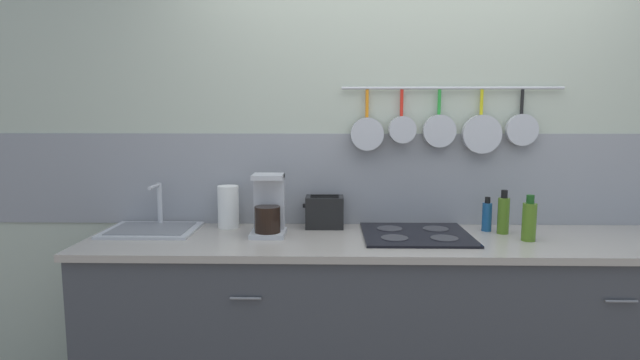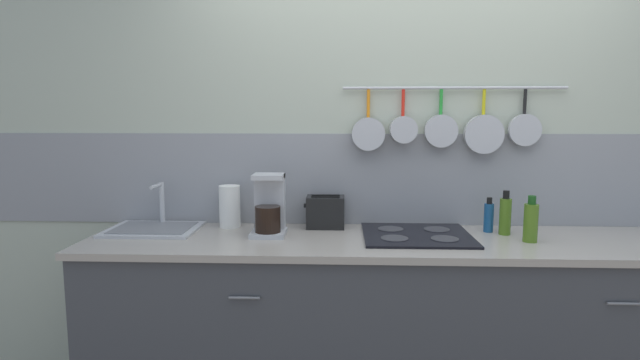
% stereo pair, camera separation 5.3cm
% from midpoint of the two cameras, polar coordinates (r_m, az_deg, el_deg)
% --- Properties ---
extents(wall_back, '(7.20, 0.16, 2.60)m').
position_cam_midpoint_polar(wall_back, '(2.87, 10.98, 1.96)').
color(wall_back, '#B2BCA8').
rests_on(wall_back, ground_plane).
extents(cabinet_base, '(3.32, 0.64, 0.90)m').
position_cam_midpoint_polar(cabinet_base, '(2.72, 11.72, -16.56)').
color(cabinet_base, '#3F4247').
rests_on(cabinet_base, ground_plane).
extents(countertop, '(3.36, 0.66, 0.03)m').
position_cam_midpoint_polar(countertop, '(2.57, 11.99, -7.01)').
color(countertop, '#A59E93').
rests_on(countertop, cabinet_base).
extents(sink_basin, '(0.47, 0.37, 0.24)m').
position_cam_midpoint_polar(sink_basin, '(2.83, -17.92, -5.11)').
color(sink_basin, '#B7BABF').
rests_on(sink_basin, countertop).
extents(paper_towel_roll, '(0.11, 0.11, 0.23)m').
position_cam_midpoint_polar(paper_towel_roll, '(2.79, -9.75, -2.99)').
color(paper_towel_roll, white).
rests_on(paper_towel_roll, countertop).
extents(coffee_maker, '(0.17, 0.19, 0.32)m').
position_cam_midpoint_polar(coffee_maker, '(2.59, -5.27, -3.38)').
color(coffee_maker, '#B7BABF').
rests_on(coffee_maker, countertop).
extents(toaster, '(0.22, 0.14, 0.18)m').
position_cam_midpoint_polar(toaster, '(2.74, 1.18, -3.66)').
color(toaster, black).
rests_on(toaster, countertop).
extents(cooktop, '(0.54, 0.51, 0.01)m').
position_cam_midpoint_polar(cooktop, '(2.62, 11.54, -6.16)').
color(cooktop, black).
rests_on(cooktop, countertop).
extents(bottle_dish_soap, '(0.05, 0.05, 0.18)m').
position_cam_midpoint_polar(bottle_dish_soap, '(2.80, 19.24, -3.99)').
color(bottle_dish_soap, navy).
rests_on(bottle_dish_soap, countertop).
extents(bottle_vinegar, '(0.06, 0.06, 0.23)m').
position_cam_midpoint_polar(bottle_vinegar, '(2.76, 20.93, -3.79)').
color(bottle_vinegar, '#4C721E').
rests_on(bottle_vinegar, countertop).
extents(bottle_sesame_oil, '(0.07, 0.07, 0.23)m').
position_cam_midpoint_polar(bottle_sesame_oil, '(2.65, 23.48, -4.38)').
color(bottle_sesame_oil, '#4C721E').
rests_on(bottle_sesame_oil, countertop).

